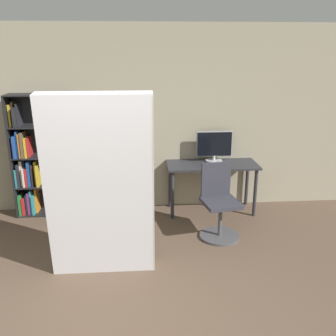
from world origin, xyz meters
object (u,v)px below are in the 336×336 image
(office_chair, at_px, (219,207))
(mattress_near, at_px, (100,188))
(monitor, at_px, (214,146))
(bookshelf, at_px, (36,160))

(office_chair, xyz_separation_m, mattress_near, (-1.41, -0.76, 0.59))
(monitor, bearing_deg, office_chair, -95.85)
(bookshelf, relative_size, mattress_near, 0.90)
(office_chair, height_order, bookshelf, bookshelf)
(monitor, height_order, office_chair, monitor)
(office_chair, distance_m, bookshelf, 2.69)
(monitor, xyz_separation_m, mattress_near, (-1.50, -1.66, 0.00))
(monitor, height_order, mattress_near, mattress_near)
(mattress_near, bearing_deg, office_chair, 28.19)
(office_chair, relative_size, mattress_near, 0.49)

